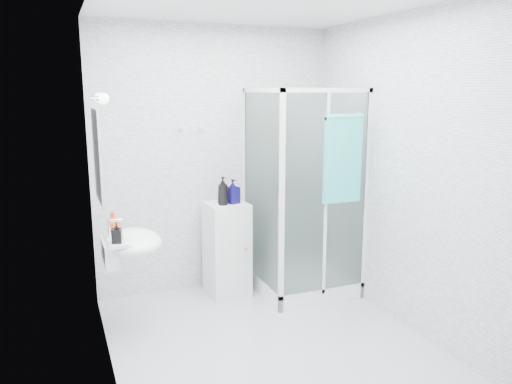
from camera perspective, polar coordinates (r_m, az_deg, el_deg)
name	(u,v)px	position (r m, az deg, el deg)	size (l,w,h in m)	color
room	(267,182)	(3.77, 1.30, 1.20)	(2.40, 2.60, 2.60)	silver
shower_enclosure	(298,250)	(4.93, 4.87, -6.58)	(0.90, 0.95, 2.00)	white
wall_basin	(129,244)	(4.06, -14.29, -5.73)	(0.46, 0.56, 0.35)	white
mirror	(97,156)	(3.90, -17.70, 3.96)	(0.02, 0.60, 0.70)	white
vanity_lights	(101,98)	(3.87, -17.34, 10.18)	(0.10, 0.40, 0.08)	silver
wall_hooks	(191,129)	(4.83, -7.42, 7.19)	(0.23, 0.06, 0.03)	silver
storage_cabinet	(227,249)	(4.90, -3.34, -6.54)	(0.40, 0.42, 0.92)	silver
hand_towel	(343,157)	(4.49, 9.88, 4.00)	(0.37, 0.05, 0.79)	#2FB4AA
shampoo_bottle_a	(223,191)	(4.68, -3.81, 0.14)	(0.10, 0.10, 0.27)	black
shampoo_bottle_b	(233,191)	(4.75, -2.68, 0.09)	(0.11, 0.11, 0.23)	#0D0A41
soap_dispenser_orange	(113,222)	(4.18, -16.03, -3.26)	(0.13, 0.13, 0.16)	red
soap_dispenser_black	(117,233)	(3.85, -15.62, -4.49)	(0.07, 0.07, 0.16)	black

